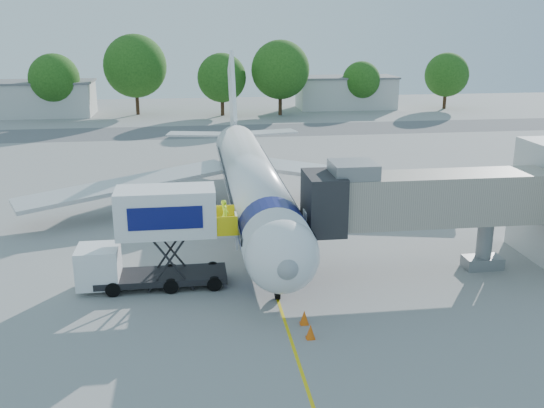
{
  "coord_description": "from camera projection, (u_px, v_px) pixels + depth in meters",
  "views": [
    {
      "loc": [
        -4.17,
        -38.0,
        13.8
      ],
      "look_at": [
        0.61,
        -2.94,
        3.2
      ],
      "focal_mm": 40.0,
      "sensor_mm": 36.0,
      "label": 1
    }
  ],
  "objects": [
    {
      "name": "ground_tug",
      "position": [
        378.0,
        377.0,
        23.2
      ],
      "size": [
        4.13,
        3.2,
        1.47
      ],
      "rotation": [
        0.0,
        0.0,
        -0.41
      ],
      "color": "white",
      "rests_on": "ground"
    },
    {
      "name": "jet_bridge",
      "position": [
        413.0,
        200.0,
        33.71
      ],
      "size": [
        13.9,
        3.2,
        6.6
      ],
      "color": "#A29A8A",
      "rests_on": "ground"
    },
    {
      "name": "safety_cone_a",
      "position": [
        304.0,
        317.0,
        28.84
      ],
      "size": [
        0.44,
        0.44,
        0.71
      ],
      "color": "#E4590C",
      "rests_on": "ground"
    },
    {
      "name": "tree_d",
      "position": [
        222.0,
        78.0,
        92.44
      ],
      "size": [
        7.46,
        7.46,
        9.51
      ],
      "color": "#382314",
      "rests_on": "ground"
    },
    {
      "name": "ground",
      "position": [
        257.0,
        238.0,
        40.56
      ],
      "size": [
        160.0,
        160.0,
        0.0
      ],
      "primitive_type": "plane",
      "color": "gray",
      "rests_on": "ground"
    },
    {
      "name": "guidance_line",
      "position": [
        257.0,
        238.0,
        40.56
      ],
      "size": [
        0.15,
        70.0,
        0.01
      ],
      "primitive_type": "cube",
      "color": "yellow",
      "rests_on": "ground"
    },
    {
      "name": "tree_f",
      "position": [
        361.0,
        80.0,
        99.13
      ],
      "size": [
        6.18,
        6.18,
        7.88
      ],
      "color": "#382314",
      "rests_on": "ground"
    },
    {
      "name": "tree_e",
      "position": [
        280.0,
        70.0,
        92.66
      ],
      "size": [
        8.96,
        8.96,
        11.43
      ],
      "color": "#382314",
      "rests_on": "ground"
    },
    {
      "name": "safety_cone_b",
      "position": [
        310.0,
        332.0,
        27.52
      ],
      "size": [
        0.44,
        0.44,
        0.69
      ],
      "color": "#E4590C",
      "rests_on": "ground"
    },
    {
      "name": "taxiway_strip",
      "position": [
        222.0,
        131.0,
        80.43
      ],
      "size": [
        120.0,
        10.0,
        0.01
      ],
      "primitive_type": "cube",
      "color": "#59595B",
      "rests_on": "ground"
    },
    {
      "name": "catering_hiloader",
      "position": [
        155.0,
        239.0,
        32.31
      ],
      "size": [
        8.5,
        2.44,
        5.5
      ],
      "color": "black",
      "rests_on": "ground"
    },
    {
      "name": "tree_g",
      "position": [
        447.0,
        75.0,
        100.09
      ],
      "size": [
        7.21,
        7.21,
        9.19
      ],
      "color": "#382314",
      "rests_on": "ground"
    },
    {
      "name": "tree_c",
      "position": [
        135.0,
        66.0,
        92.93
      ],
      "size": [
        9.63,
        9.63,
        12.28
      ],
      "color": "#382314",
      "rests_on": "ground"
    },
    {
      "name": "aircraft",
      "position": [
        250.0,
        180.0,
        43.63
      ],
      "size": [
        34.17,
        37.73,
        11.35
      ],
      "color": "white",
      "rests_on": "ground"
    },
    {
      "name": "tree_b",
      "position": [
        54.0,
        79.0,
        90.71
      ],
      "size": [
        7.47,
        7.47,
        9.52
      ],
      "color": "#382314",
      "rests_on": "ground"
    },
    {
      "name": "outbuilding_left",
      "position": [
        33.0,
        98.0,
        93.13
      ],
      "size": [
        18.4,
        8.4,
        5.3
      ],
      "color": "beige",
      "rests_on": "ground"
    },
    {
      "name": "outbuilding_right",
      "position": [
        346.0,
        92.0,
        101.5
      ],
      "size": [
        16.4,
        7.4,
        5.3
      ],
      "color": "beige",
      "rests_on": "ground"
    }
  ]
}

